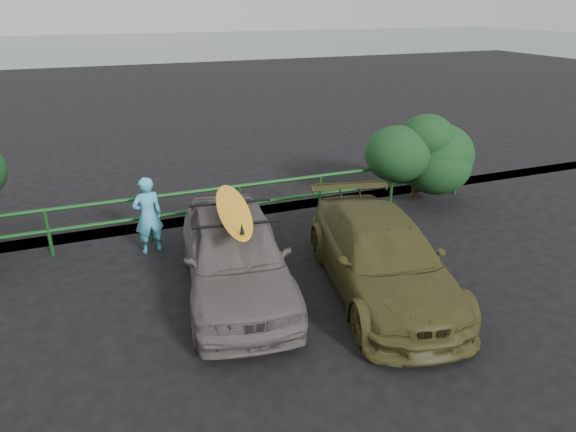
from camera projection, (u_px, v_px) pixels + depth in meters
name	position (u px, v px, depth m)	size (l,w,h in m)	color
ground	(273.00, 371.00, 7.22)	(80.00, 80.00, 0.00)	black
ocean	(96.00, 47.00, 58.78)	(200.00, 200.00, 0.00)	slate
guardrail	(196.00, 212.00, 11.32)	(14.00, 0.08, 1.04)	#154A1B
shrub_right	(383.00, 155.00, 13.17)	(3.20, 2.40, 2.35)	#163C1A
sedan	(235.00, 254.00, 8.94)	(1.76, 4.38, 1.49)	#5D5653
olive_vehicle	(382.00, 257.00, 9.02)	(1.88, 4.61, 1.34)	#47451F
man	(148.00, 215.00, 10.38)	(0.59, 0.39, 1.62)	#46ADD2
roof_rack	(233.00, 213.00, 8.64)	(1.45, 1.01, 0.05)	black
surfboard	(233.00, 210.00, 8.62)	(0.54, 2.58, 0.08)	#F7A71A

